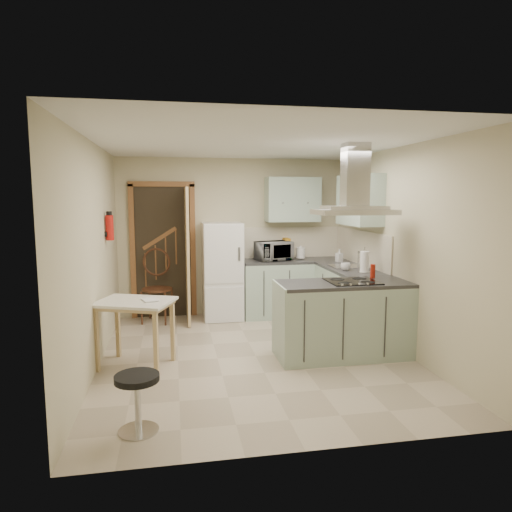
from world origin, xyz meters
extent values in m
plane|color=#B5A58D|center=(0.00, 0.00, 0.00)|extent=(4.20, 4.20, 0.00)
plane|color=silver|center=(0.00, 0.00, 2.50)|extent=(4.20, 4.20, 0.00)
plane|color=#C2B996|center=(0.00, 2.10, 1.25)|extent=(3.60, 0.00, 3.60)
plane|color=#C2B996|center=(-1.80, 0.00, 1.25)|extent=(0.00, 4.20, 4.20)
plane|color=#C2B996|center=(1.80, 0.00, 1.25)|extent=(0.00, 4.20, 4.20)
cube|color=brown|center=(-1.10, 2.07, 1.05)|extent=(1.10, 0.12, 2.10)
cube|color=white|center=(-0.20, 1.80, 0.75)|extent=(0.60, 0.60, 1.50)
cube|color=#9EB2A0|center=(0.66, 1.80, 0.45)|extent=(1.08, 0.60, 0.90)
cube|color=#9EB2A0|center=(1.50, 1.12, 0.45)|extent=(0.60, 1.95, 0.90)
cube|color=beige|center=(0.96, 2.09, 1.15)|extent=(1.68, 0.02, 0.50)
cube|color=#9EB2A0|center=(0.95, 1.93, 1.85)|extent=(0.85, 0.35, 0.70)
cube|color=#9EB2A0|center=(1.62, 0.85, 1.85)|extent=(0.35, 0.90, 0.70)
cube|color=#9EB2A0|center=(1.02, -0.18, 0.45)|extent=(1.55, 0.65, 0.90)
cube|color=black|center=(1.12, -0.18, 0.91)|extent=(0.58, 0.50, 0.01)
cube|color=silver|center=(1.12, -0.18, 1.72)|extent=(0.90, 0.55, 0.10)
cube|color=silver|center=(1.50, 0.95, 0.91)|extent=(0.45, 0.40, 0.01)
cylinder|color=#B2140F|center=(-1.74, 0.90, 1.50)|extent=(0.10, 0.10, 0.32)
cube|color=#DCA787|center=(-1.38, -0.07, 0.38)|extent=(0.97, 0.85, 0.75)
cube|color=#51241B|center=(-1.20, 1.76, 0.51)|extent=(0.56, 0.56, 1.01)
cylinder|color=black|center=(-1.25, -1.57, 0.24)|extent=(0.42, 0.42, 0.48)
imported|color=black|center=(0.61, 1.79, 1.05)|extent=(0.62, 0.50, 0.30)
cylinder|color=silver|center=(1.06, 1.83, 1.01)|extent=(0.19, 0.19, 0.21)
cube|color=#C68317|center=(0.87, 1.99, 1.06)|extent=(0.09, 0.22, 0.33)
imported|color=silver|center=(1.57, 1.44, 1.00)|extent=(0.11, 0.12, 0.20)
cylinder|color=white|center=(1.54, 0.42, 1.04)|extent=(0.15, 0.15, 0.29)
imported|color=white|center=(1.36, 0.63, 0.95)|extent=(0.16, 0.16, 0.10)
cylinder|color=#B2200F|center=(1.47, 0.01, 0.99)|extent=(0.06, 0.06, 0.17)
imported|color=#A94538|center=(-1.28, -0.13, 0.80)|extent=(0.21, 0.25, 0.09)
camera|label=1|loc=(-0.94, -5.18, 1.89)|focal=32.00mm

